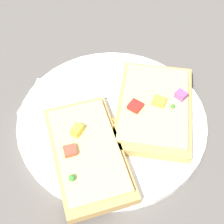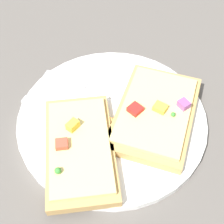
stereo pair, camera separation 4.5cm
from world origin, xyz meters
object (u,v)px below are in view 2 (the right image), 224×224
Objects in this scene: fork at (92,124)px; plate at (112,119)px; knife at (92,87)px; pizza_slice_corner at (80,148)px; pizza_slice_main at (155,112)px.

plate is at bearing 53.70° from fork.
pizza_slice_corner is at bearing -75.98° from knife.
pizza_slice_corner reaches higher than fork.
fork is 0.07m from knife.
fork is 1.11× the size of pizza_slice_corner.
fork is at bearing -61.73° from pizza_slice_main.
pizza_slice_corner reaches higher than knife.
knife is at bearing 129.75° from plate.
plate is 1.35× the size of fork.
knife is 0.11m from pizza_slice_main.
pizza_slice_main is 0.12m from pizza_slice_corner.
fork is 1.15× the size of pizza_slice_main.
knife is 1.05× the size of pizza_slice_corner.
knife is 0.12m from pizza_slice_corner.
knife is at bearing -102.06° from pizza_slice_main.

